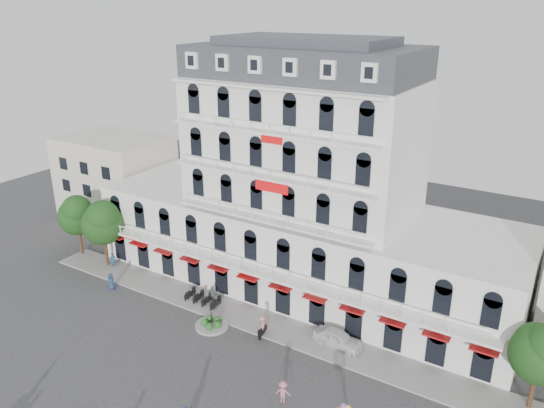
% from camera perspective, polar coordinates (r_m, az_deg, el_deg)
% --- Properties ---
extents(ground, '(120.00, 120.00, 0.00)m').
position_cam_1_polar(ground, '(46.47, -8.16, -17.52)').
color(ground, '#38383A').
rests_on(ground, ground).
extents(sidewalk, '(53.00, 4.00, 0.16)m').
position_cam_1_polar(sidewalk, '(52.23, -1.75, -12.37)').
color(sidewalk, gray).
rests_on(sidewalk, ground).
extents(main_building, '(45.00, 15.00, 25.80)m').
position_cam_1_polar(main_building, '(54.73, 3.32, 0.80)').
color(main_building, silver).
rests_on(main_building, ground).
extents(flank_building_west, '(14.00, 10.00, 12.00)m').
position_cam_1_polar(flank_building_west, '(75.52, -16.39, 2.48)').
color(flank_building_west, beige).
rests_on(flank_building_west, ground).
extents(traffic_island, '(3.20, 3.20, 1.60)m').
position_cam_1_polar(traffic_island, '(51.61, -6.48, -12.73)').
color(traffic_island, gray).
rests_on(traffic_island, ground).
extents(parked_scooter_row, '(4.40, 1.80, 1.10)m').
position_cam_1_polar(parked_scooter_row, '(55.38, -7.45, -10.55)').
color(parked_scooter_row, black).
rests_on(parked_scooter_row, ground).
extents(tree_west_outer, '(4.50, 4.48, 7.76)m').
position_cam_1_polar(tree_west_outer, '(66.79, -20.25, -0.96)').
color(tree_west_outer, '#382314').
rests_on(tree_west_outer, ground).
extents(tree_west_inner, '(4.76, 4.76, 8.25)m').
position_cam_1_polar(tree_west_inner, '(62.70, -17.77, -1.73)').
color(tree_west_inner, '#382314').
rests_on(tree_west_inner, ground).
extents(tree_east_inner, '(4.40, 4.37, 7.57)m').
position_cam_1_polar(tree_east_inner, '(44.08, 26.99, -13.90)').
color(tree_east_inner, '#382314').
rests_on(tree_east_inner, ground).
extents(parked_car, '(4.72, 2.20, 1.56)m').
position_cam_1_polar(parked_car, '(48.86, 7.11, -14.16)').
color(parked_car, white).
rests_on(parked_car, ground).
extents(rider_center, '(0.77, 1.70, 2.08)m').
position_cam_1_polar(rider_center, '(49.57, -1.04, -12.98)').
color(rider_center, black).
rests_on(rider_center, ground).
extents(pedestrian_left, '(1.06, 0.90, 1.83)m').
position_cam_1_polar(pedestrian_left, '(59.50, -16.91, -7.97)').
color(pedestrian_left, navy).
rests_on(pedestrian_left, ground).
extents(pedestrian_mid, '(1.09, 0.51, 1.81)m').
position_cam_1_polar(pedestrian_mid, '(54.98, -6.44, -9.65)').
color(pedestrian_mid, slate).
rests_on(pedestrian_mid, ground).
extents(pedestrian_right, '(1.35, 1.01, 1.87)m').
position_cam_1_polar(pedestrian_right, '(42.80, 1.20, -19.57)').
color(pedestrian_right, '#C16683').
rests_on(pedestrian_right, ground).
extents(pedestrian_far, '(0.74, 0.80, 1.84)m').
position_cam_1_polar(pedestrian_far, '(63.95, -16.72, -5.85)').
color(pedestrian_far, navy).
rests_on(pedestrian_far, ground).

